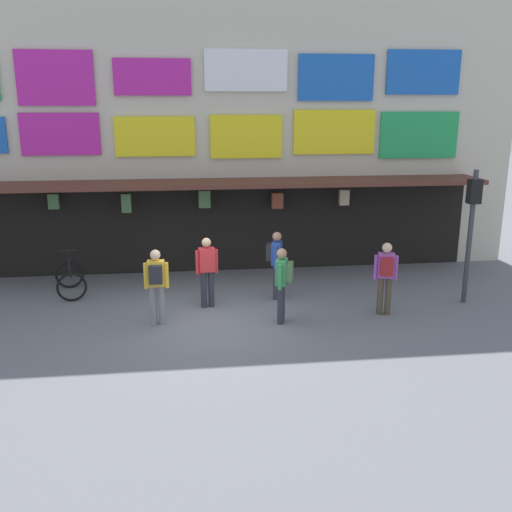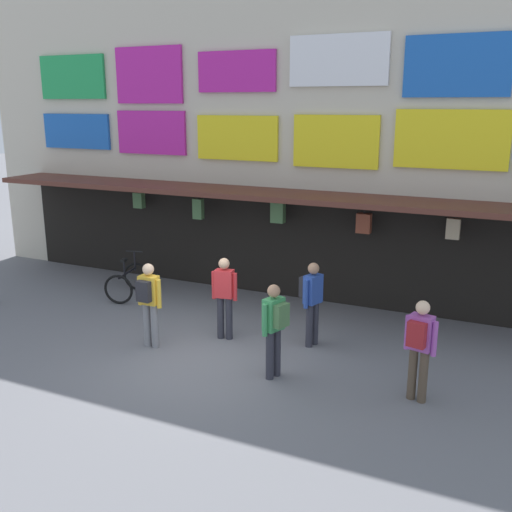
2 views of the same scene
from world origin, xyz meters
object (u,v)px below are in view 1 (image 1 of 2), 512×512
(pedestrian_in_white, at_px, (386,273))
(pedestrian_in_yellow, at_px, (283,280))
(pedestrian_in_blue, at_px, (276,260))
(pedestrian_in_purple, at_px, (156,282))
(pedestrian_in_black, at_px, (207,269))
(traffic_light_far, at_px, (472,215))
(bicycle_parked, at_px, (71,279))

(pedestrian_in_white, bearing_deg, pedestrian_in_yellow, -175.31)
(pedestrian_in_blue, xyz_separation_m, pedestrian_in_white, (2.28, -1.40, 0.00))
(pedestrian_in_blue, relative_size, pedestrian_in_purple, 1.00)
(pedestrian_in_purple, bearing_deg, pedestrian_in_blue, 26.59)
(pedestrian_in_black, xyz_separation_m, pedestrian_in_purple, (-1.12, -0.98, 0.04))
(pedestrian_in_yellow, height_order, pedestrian_in_blue, same)
(traffic_light_far, distance_m, pedestrian_in_purple, 7.41)
(pedestrian_in_black, height_order, pedestrian_in_white, same)
(pedestrian_in_black, height_order, pedestrian_in_blue, same)
(pedestrian_in_yellow, distance_m, pedestrian_in_white, 2.38)
(pedestrian_in_black, bearing_deg, pedestrian_in_yellow, -36.66)
(pedestrian_in_black, relative_size, pedestrian_in_yellow, 1.00)
(pedestrian_in_yellow, height_order, pedestrian_in_purple, same)
(bicycle_parked, relative_size, pedestrian_in_blue, 0.77)
(bicycle_parked, height_order, pedestrian_in_purple, pedestrian_in_purple)
(pedestrian_in_purple, bearing_deg, pedestrian_in_black, 41.39)
(pedestrian_in_yellow, bearing_deg, pedestrian_in_white, 4.69)
(traffic_light_far, xyz_separation_m, pedestrian_in_yellow, (-4.59, -0.79, -1.16))
(bicycle_parked, bearing_deg, pedestrian_in_blue, -10.24)
(traffic_light_far, distance_m, pedestrian_in_black, 6.31)
(pedestrian_in_blue, distance_m, pedestrian_in_purple, 3.13)
(pedestrian_in_yellow, distance_m, pedestrian_in_purple, 2.71)
(bicycle_parked, xyz_separation_m, pedestrian_in_black, (3.38, -1.33, 0.55))
(traffic_light_far, height_order, pedestrian_in_blue, traffic_light_far)
(pedestrian_in_blue, height_order, pedestrian_in_purple, same)
(traffic_light_far, relative_size, pedestrian_in_yellow, 1.90)
(bicycle_parked, bearing_deg, pedestrian_in_yellow, -26.84)
(bicycle_parked, bearing_deg, traffic_light_far, -10.24)
(traffic_light_far, relative_size, pedestrian_in_purple, 1.90)
(pedestrian_in_yellow, bearing_deg, pedestrian_in_black, 143.34)
(traffic_light_far, height_order, pedestrian_in_white, traffic_light_far)
(bicycle_parked, height_order, pedestrian_in_black, pedestrian_in_black)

